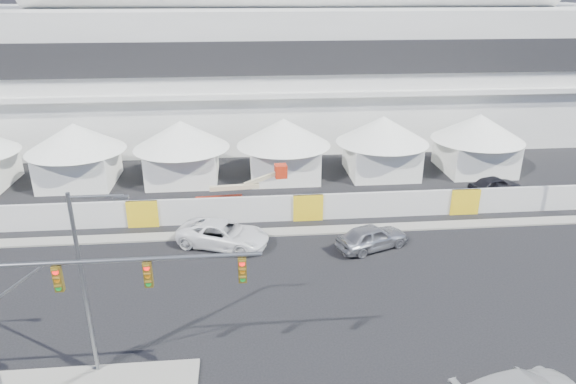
{
  "coord_description": "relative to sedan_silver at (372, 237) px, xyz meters",
  "views": [
    {
      "loc": [
        1.31,
        -20.01,
        16.28
      ],
      "look_at": [
        4.1,
        10.0,
        4.1
      ],
      "focal_mm": 32.0,
      "sensor_mm": 36.0,
      "label": 1
    }
  ],
  "objects": [
    {
      "name": "streetlight_median",
      "position": [
        -14.95,
        -10.44,
        4.26
      ],
      "size": [
        2.39,
        0.24,
        8.62
      ],
      "color": "gray",
      "rests_on": "median_island"
    },
    {
      "name": "boom_lift",
      "position": [
        -9.54,
        6.8,
        0.12
      ],
      "size": [
        7.11,
        1.87,
        3.58
      ],
      "rotation": [
        0.0,
        0.0,
        0.08
      ],
      "color": "red",
      "rests_on": "ground"
    },
    {
      "name": "stadium",
      "position": [
        -0.93,
        31.86,
        8.61
      ],
      "size": [
        80.0,
        24.8,
        21.98
      ],
      "color": "silver",
      "rests_on": "ground"
    },
    {
      "name": "traffic_mast",
      "position": [
        -16.01,
        -12.72,
        3.66
      ],
      "size": [
        10.89,
        0.76,
        7.77
      ],
      "color": "gray",
      "rests_on": "median_island"
    },
    {
      "name": "lot_car_b",
      "position": [
        12.53,
        8.41,
        -0.05
      ],
      "size": [
        3.15,
        4.96,
        1.57
      ],
      "primitive_type": "imported",
      "rotation": [
        0.0,
        0.0,
        1.87
      ],
      "color": "black",
      "rests_on": "ground"
    },
    {
      "name": "far_curb",
      "position": [
        10.37,
        2.86,
        -0.78
      ],
      "size": [
        80.0,
        1.2,
        0.12
      ],
      "primitive_type": "cube",
      "color": "gray",
      "rests_on": "ground"
    },
    {
      "name": "hoarding_fence",
      "position": [
        -3.63,
        4.86,
        0.16
      ],
      "size": [
        70.0,
        0.25,
        2.0
      ],
      "primitive_type": "cube",
      "color": "silver",
      "rests_on": "ground"
    },
    {
      "name": "tent_row",
      "position": [
        -9.13,
        14.36,
        2.31
      ],
      "size": [
        53.4,
        8.4,
        5.4
      ],
      "color": "white",
      "rests_on": "ground"
    },
    {
      "name": "sedan_silver",
      "position": [
        0.0,
        0.0,
        0.0
      ],
      "size": [
        3.64,
        5.3,
        1.68
      ],
      "primitive_type": "imported",
      "rotation": [
        0.0,
        0.0,
        1.95
      ],
      "color": "#A9A9AD",
      "rests_on": "ground"
    },
    {
      "name": "ground",
      "position": [
        -9.63,
        -9.64,
        -0.84
      ],
      "size": [
        160.0,
        160.0,
        0.0
      ],
      "primitive_type": "plane",
      "color": "black",
      "rests_on": "ground"
    },
    {
      "name": "pickup_curb",
      "position": [
        -9.79,
        1.28,
        0.01
      ],
      "size": [
        4.85,
        6.72,
        1.7
      ],
      "primitive_type": "imported",
      "rotation": [
        0.0,
        0.0,
        1.2
      ],
      "color": "white",
      "rests_on": "ground"
    }
  ]
}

